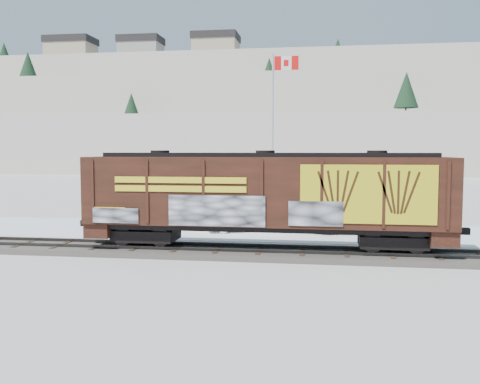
% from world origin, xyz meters
% --- Properties ---
extents(ground, '(500.00, 500.00, 0.00)m').
position_xyz_m(ground, '(0.00, 0.00, 0.00)').
color(ground, white).
rests_on(ground, ground).
extents(rail_track, '(50.00, 3.40, 0.43)m').
position_xyz_m(rail_track, '(0.00, 0.00, 0.15)').
color(rail_track, '#59544C').
rests_on(rail_track, ground).
extents(parking_strip, '(40.00, 8.00, 0.03)m').
position_xyz_m(parking_strip, '(0.00, 7.50, 0.01)').
color(parking_strip, white).
rests_on(parking_strip, ground).
extents(hillside, '(360.00, 110.00, 93.00)m').
position_xyz_m(hillside, '(-0.05, 139.79, 14.37)').
color(hillside, white).
rests_on(hillside, ground).
extents(hopper_railcar, '(17.03, 3.06, 4.46)m').
position_xyz_m(hopper_railcar, '(2.22, -0.01, 2.91)').
color(hopper_railcar, black).
rests_on(hopper_railcar, rail_track).
extents(flagpole, '(2.30, 0.90, 11.98)m').
position_xyz_m(flagpole, '(1.38, 14.32, 4.46)').
color(flagpole, silver).
rests_on(flagpole, ground).
extents(car_silver, '(4.36, 1.76, 1.49)m').
position_xyz_m(car_silver, '(-0.64, 8.05, 0.77)').
color(car_silver, '#A1A4A8').
rests_on(car_silver, parking_strip).
extents(car_white, '(5.43, 3.52, 1.69)m').
position_xyz_m(car_white, '(0.25, 7.37, 0.88)').
color(car_white, white).
rests_on(car_white, parking_strip).
extents(car_dark, '(4.86, 2.38, 1.36)m').
position_xyz_m(car_dark, '(6.52, 7.38, 0.71)').
color(car_dark, '#212329').
rests_on(car_dark, parking_strip).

